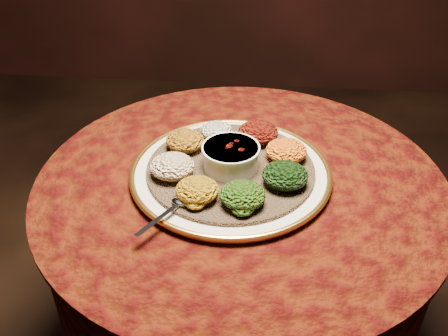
{
  "coord_description": "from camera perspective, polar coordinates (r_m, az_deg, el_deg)",
  "views": [
    {
      "loc": [
        0.05,
        -0.93,
        1.43
      ],
      "look_at": [
        -0.04,
        0.0,
        0.76
      ],
      "focal_mm": 40.0,
      "sensor_mm": 36.0,
      "label": 1
    }
  ],
  "objects": [
    {
      "name": "spoon",
      "position": [
        1.05,
        -5.11,
        -4.02
      ],
      "size": [
        0.1,
        0.14,
        0.01
      ],
      "rotation": [
        0.0,
        0.0,
        -2.14
      ],
      "color": "silver",
      "rests_on": "injera"
    },
    {
      "name": "portion_shiro",
      "position": [
        1.21,
        -4.47,
        3.14
      ],
      "size": [
        0.09,
        0.09,
        0.05
      ],
      "primitive_type": "ellipsoid",
      "color": "#A36213",
      "rests_on": "injera"
    },
    {
      "name": "portion_mixveg",
      "position": [
        1.04,
        2.14,
        -3.11
      ],
      "size": [
        0.1,
        0.09,
        0.05
      ],
      "primitive_type": "ellipsoid",
      "color": "#9F310A",
      "rests_on": "injera"
    },
    {
      "name": "portion_kitfo",
      "position": [
        1.24,
        3.93,
        4.1
      ],
      "size": [
        0.1,
        0.09,
        0.05
      ],
      "primitive_type": "ellipsoid",
      "color": "black",
      "rests_on": "injera"
    },
    {
      "name": "portion_timatim",
      "position": [
        1.12,
        -5.93,
        0.2
      ],
      "size": [
        0.1,
        0.1,
        0.05
      ],
      "primitive_type": "ellipsoid",
      "color": "#8B0808",
      "rests_on": "injera"
    },
    {
      "name": "portion_gomen",
      "position": [
        1.1,
        6.99,
        -0.84
      ],
      "size": [
        0.1,
        0.1,
        0.05
      ],
      "primitive_type": "ellipsoid",
      "color": "black",
      "rests_on": "injera"
    },
    {
      "name": "table",
      "position": [
        1.28,
        1.78,
        -7.65
      ],
      "size": [
        0.96,
        0.96,
        0.73
      ],
      "color": "black",
      "rests_on": "ground"
    },
    {
      "name": "portion_tikil",
      "position": [
        1.18,
        7.12,
        1.97
      ],
      "size": [
        0.1,
        0.09,
        0.05
      ],
      "primitive_type": "ellipsoid",
      "color": "#BE720F",
      "rests_on": "injera"
    },
    {
      "name": "injera",
      "position": [
        1.16,
        0.76,
        -0.09
      ],
      "size": [
        0.51,
        0.51,
        0.01
      ],
      "primitive_type": "cylinder",
      "rotation": [
        0.0,
        0.0,
        0.38
      ],
      "color": "brown",
      "rests_on": "platter"
    },
    {
      "name": "portion_ayib",
      "position": [
        1.25,
        -0.87,
        4.28
      ],
      "size": [
        0.08,
        0.08,
        0.04
      ],
      "primitive_type": "ellipsoid",
      "color": "silver",
      "rests_on": "injera"
    },
    {
      "name": "stew_bowl",
      "position": [
        1.14,
        0.77,
        1.43
      ],
      "size": [
        0.13,
        0.13,
        0.06
      ],
      "color": "silver",
      "rests_on": "injera"
    },
    {
      "name": "portion_kik",
      "position": [
        1.05,
        -3.06,
        -2.52
      ],
      "size": [
        0.09,
        0.09,
        0.04
      ],
      "primitive_type": "ellipsoid",
      "color": "#A2790E",
      "rests_on": "injera"
    },
    {
      "name": "platter",
      "position": [
        1.17,
        0.75,
        -0.52
      ],
      "size": [
        0.58,
        0.58,
        0.02
      ],
      "rotation": [
        0.0,
        0.0,
        -0.38
      ],
      "color": "beige",
      "rests_on": "table"
    }
  ]
}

